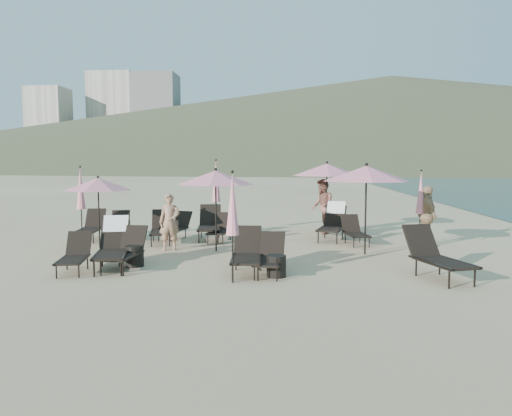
# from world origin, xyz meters

# --- Properties ---
(ground) EXTENTS (800.00, 800.00, 0.00)m
(ground) POSITION_xyz_m (0.00, 0.00, 0.00)
(ground) COLOR #D6BA8C
(ground) RESTS_ON ground
(volcanic_headland) EXTENTS (690.00, 690.00, 55.00)m
(volcanic_headland) POSITION_xyz_m (71.37, 302.62, 26.49)
(volcanic_headland) COLOR brown
(volcanic_headland) RESTS_ON ground
(hotel_skyline) EXTENTS (109.00, 82.00, 55.00)m
(hotel_skyline) POSITION_xyz_m (-93.62, 271.21, 24.18)
(hotel_skyline) COLOR beige
(hotel_skyline) RESTS_ON ground
(lounger_0) EXTENTS (0.84, 1.54, 0.84)m
(lounger_0) POSITION_xyz_m (-3.81, -0.59, 0.39)
(lounger_0) COLOR black
(lounger_0) RESTS_ON ground
(lounger_1) EXTENTS (1.07, 1.96, 1.16)m
(lounger_1) POSITION_xyz_m (-3.10, -0.10, 0.55)
(lounger_1) COLOR black
(lounger_1) RESTS_ON ground
(lounger_2) EXTENTS (0.71, 1.65, 0.93)m
(lounger_2) POSITION_xyz_m (-2.78, -0.20, 0.44)
(lounger_2) COLOR black
(lounger_2) RESTS_ON ground
(lounger_3) EXTENTS (0.72, 1.71, 0.97)m
(lounger_3) POSITION_xyz_m (0.07, -0.39, 0.45)
(lounger_3) COLOR black
(lounger_3) RESTS_ON ground
(lounger_4) EXTENTS (0.68, 1.54, 0.86)m
(lounger_4) POSITION_xyz_m (0.59, -0.48, 0.40)
(lounger_4) COLOR black
(lounger_4) RESTS_ON ground
(lounger_5) EXTENTS (1.26, 1.98, 1.06)m
(lounger_5) POSITION_xyz_m (4.14, -0.64, 0.50)
(lounger_5) COLOR black
(lounger_5) RESTS_ON ground
(lounger_6) EXTENTS (0.82, 1.70, 0.94)m
(lounger_6) POSITION_xyz_m (-5.33, 4.02, 0.44)
(lounger_6) COLOR black
(lounger_6) RESTS_ON ground
(lounger_7) EXTENTS (0.93, 1.56, 0.84)m
(lounger_7) POSITION_xyz_m (-2.70, 4.46, 0.39)
(lounger_7) COLOR black
(lounger_7) RESTS_ON ground
(lounger_8) EXTENTS (0.99, 1.78, 0.97)m
(lounger_8) POSITION_xyz_m (-2.94, 3.60, 0.45)
(lounger_8) COLOR black
(lounger_8) RESTS_ON ground
(lounger_9) EXTENTS (0.74, 1.54, 0.85)m
(lounger_9) POSITION_xyz_m (-1.16, 4.08, 0.40)
(lounger_9) COLOR black
(lounger_9) RESTS_ON ground
(lounger_10) EXTENTS (1.11, 1.99, 1.17)m
(lounger_10) POSITION_xyz_m (2.37, 4.69, 0.56)
(lounger_10) COLOR black
(lounger_10) RESTS_ON ground
(lounger_11) EXTENTS (0.80, 1.54, 0.84)m
(lounger_11) POSITION_xyz_m (2.97, 3.81, 0.39)
(lounger_11) COLOR black
(lounger_11) RESTS_ON ground
(lounger_12) EXTENTS (0.92, 1.92, 1.06)m
(lounger_12) POSITION_xyz_m (-1.59, 4.43, 0.50)
(lounger_12) COLOR black
(lounger_12) RESTS_ON ground
(lounger_13) EXTENTS (0.93, 1.64, 0.89)m
(lounger_13) POSITION_xyz_m (-4.45, 4.10, 0.42)
(lounger_13) COLOR black
(lounger_13) RESTS_ON ground
(umbrella_open_0) EXTENTS (1.94, 1.94, 2.08)m
(umbrella_open_0) POSITION_xyz_m (-4.48, 2.53, 1.84)
(umbrella_open_0) COLOR black
(umbrella_open_0) RESTS_ON ground
(umbrella_open_1) EXTENTS (2.15, 2.15, 2.31)m
(umbrella_open_1) POSITION_xyz_m (-1.03, 2.21, 2.05)
(umbrella_open_1) COLOR black
(umbrella_open_1) RESTS_ON ground
(umbrella_open_2) EXTENTS (2.28, 2.28, 2.45)m
(umbrella_open_2) POSITION_xyz_m (3.03, 2.06, 2.17)
(umbrella_open_2) COLOR black
(umbrella_open_2) RESTS_ON ground
(umbrella_open_3) EXTENTS (2.33, 2.33, 2.51)m
(umbrella_open_3) POSITION_xyz_m (2.24, 5.85, 2.22)
(umbrella_open_3) COLOR black
(umbrella_open_3) RESTS_ON ground
(umbrella_closed_0) EXTENTS (0.27, 0.27, 2.30)m
(umbrella_closed_0) POSITION_xyz_m (-0.13, -1.38, 1.60)
(umbrella_closed_0) COLOR black
(umbrella_closed_0) RESTS_ON ground
(umbrella_closed_1) EXTENTS (0.26, 0.26, 2.26)m
(umbrella_closed_1) POSITION_xyz_m (4.82, 3.52, 1.57)
(umbrella_closed_1) COLOR black
(umbrella_closed_1) RESTS_ON ground
(umbrella_closed_2) EXTENTS (0.28, 0.28, 2.36)m
(umbrella_closed_2) POSITION_xyz_m (-5.52, 3.73, 1.64)
(umbrella_closed_2) COLOR black
(umbrella_closed_2) RESTS_ON ground
(umbrella_closed_3) EXTENTS (0.30, 0.30, 2.59)m
(umbrella_closed_3) POSITION_xyz_m (-1.57, 5.79, 1.80)
(umbrella_closed_3) COLOR black
(umbrella_closed_3) RESTS_ON ground
(side_table_0) EXTENTS (0.43, 0.43, 0.49)m
(side_table_0) POSITION_xyz_m (-2.64, 0.06, 0.25)
(side_table_0) COLOR black
(side_table_0) RESTS_ON ground
(side_table_1) EXTENTS (0.42, 0.42, 0.47)m
(side_table_1) POSITION_xyz_m (0.74, -0.78, 0.23)
(side_table_1) COLOR black
(side_table_1) RESTS_ON ground
(beachgoer_a) EXTENTS (0.63, 0.47, 1.59)m
(beachgoer_a) POSITION_xyz_m (-2.35, 2.29, 0.80)
(beachgoer_a) COLOR #9E7355
(beachgoer_a) RESTS_ON ground
(beachgoer_b) EXTENTS (0.82, 1.00, 1.90)m
(beachgoer_b) POSITION_xyz_m (2.10, 5.92, 0.95)
(beachgoer_b) COLOR #8B5748
(beachgoer_b) RESTS_ON ground
(beachgoer_c) EXTENTS (0.63, 1.11, 1.79)m
(beachgoer_c) POSITION_xyz_m (5.01, 3.49, 0.89)
(beachgoer_c) COLOR tan
(beachgoer_c) RESTS_ON ground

